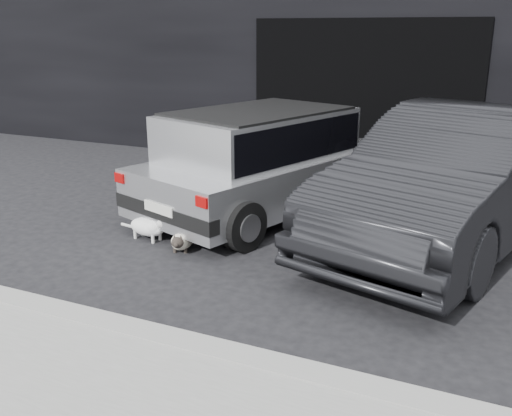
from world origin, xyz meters
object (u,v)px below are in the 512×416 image
at_px(second_car, 457,177).
at_px(cat_siamese, 182,240).
at_px(silver_hatchback, 264,156).
at_px(cat_white, 149,227).

distance_m(second_car, cat_siamese, 3.26).
relative_size(silver_hatchback, cat_white, 5.71).
bearing_deg(second_car, cat_siamese, -135.65).
bearing_deg(silver_hatchback, cat_white, -97.30).
relative_size(silver_hatchback, cat_siamese, 5.94).
bearing_deg(silver_hatchback, second_car, 14.95).
distance_m(silver_hatchback, cat_siamese, 1.87).
bearing_deg(silver_hatchback, cat_siamese, -80.14).
distance_m(second_car, cat_white, 3.66).
height_order(second_car, cat_white, second_car).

